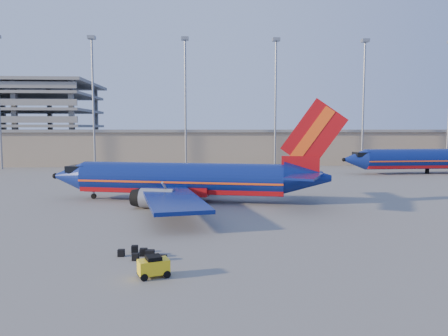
{
  "coord_description": "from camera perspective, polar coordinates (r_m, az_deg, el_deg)",
  "views": [
    {
      "loc": [
        -2.07,
        -51.24,
        9.1
      ],
      "look_at": [
        1.04,
        3.09,
        4.0
      ],
      "focal_mm": 35.0,
      "sensor_mm": 36.0,
      "label": 1
    }
  ],
  "objects": [
    {
      "name": "ground",
      "position": [
        52.09,
        -0.95,
        -4.71
      ],
      "size": [
        220.0,
        220.0,
        0.0
      ],
      "primitive_type": "plane",
      "color": "slate",
      "rests_on": "ground"
    },
    {
      "name": "terminal_building",
      "position": [
        110.01,
        3.03,
        2.85
      ],
      "size": [
        122.0,
        16.0,
        8.5
      ],
      "color": "gray",
      "rests_on": "ground"
    },
    {
      "name": "light_mast_row",
      "position": [
        97.87,
        0.89,
        10.31
      ],
      "size": [
        101.6,
        1.6,
        28.65
      ],
      "color": "gray",
      "rests_on": "ground"
    },
    {
      "name": "aircraft_main",
      "position": [
        53.61,
        -4.74,
        -1.57
      ],
      "size": [
        36.26,
        34.49,
        12.44
      ],
      "rotation": [
        0.0,
        0.0,
        -0.22
      ],
      "color": "navy",
      "rests_on": "ground"
    },
    {
      "name": "aircraft_second",
      "position": [
        95.06,
        25.56,
        1.1
      ],
      "size": [
        37.55,
        14.61,
        12.71
      ],
      "rotation": [
        0.0,
        0.0,
        0.05
      ],
      "color": "navy",
      "rests_on": "ground"
    },
    {
      "name": "baggage_tug",
      "position": [
        27.49,
        -9.19,
        -12.52
      ],
      "size": [
        2.11,
        1.68,
        1.33
      ],
      "rotation": [
        0.0,
        0.0,
        0.35
      ],
      "color": "yellow",
      "rests_on": "ground"
    },
    {
      "name": "luggage_pile",
      "position": [
        31.87,
        -10.66,
        -10.88
      ],
      "size": [
        3.54,
        2.3,
        0.54
      ],
      "color": "black",
      "rests_on": "ground"
    }
  ]
}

